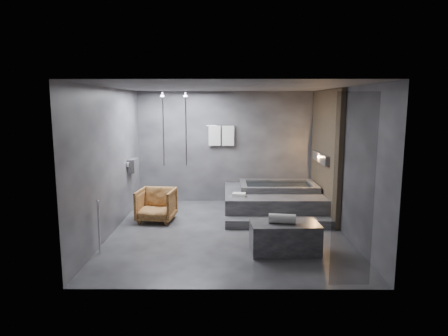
{
  "coord_description": "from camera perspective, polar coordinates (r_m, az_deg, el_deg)",
  "views": [
    {
      "loc": [
        -0.04,
        -7.59,
        2.5
      ],
      "look_at": [
        -0.07,
        0.3,
        1.22
      ],
      "focal_mm": 32.0,
      "sensor_mm": 36.0,
      "label": 1
    }
  ],
  "objects": [
    {
      "name": "tub_step",
      "position": [
        8.29,
        7.85,
        -7.77
      ],
      "size": [
        2.2,
        0.36,
        0.18
      ],
      "primitive_type": "cube",
      "color": "#2D2D30",
      "rests_on": "ground"
    },
    {
      "name": "rolled_towel",
      "position": [
        6.79,
        8.32,
        -7.18
      ],
      "size": [
        0.47,
        0.23,
        0.16
      ],
      "primitive_type": "cylinder",
      "rotation": [
        0.0,
        1.57,
        -0.17
      ],
      "color": "silver",
      "rests_on": "concrete_bench"
    },
    {
      "name": "tub_deck",
      "position": [
        9.38,
        6.93,
        -4.74
      ],
      "size": [
        2.2,
        2.0,
        0.5
      ],
      "primitive_type": "cube",
      "color": "#2D2D30",
      "rests_on": "ground"
    },
    {
      "name": "deck_towel",
      "position": [
        8.7,
        2.17,
        -3.83
      ],
      "size": [
        0.3,
        0.25,
        0.07
      ],
      "primitive_type": "cube",
      "rotation": [
        0.0,
        0.0,
        -0.19
      ],
      "color": "white",
      "rests_on": "tub_deck"
    },
    {
      "name": "concrete_bench",
      "position": [
        6.92,
        8.66,
        -9.79
      ],
      "size": [
        1.17,
        0.68,
        0.51
      ],
      "primitive_type": "cube",
      "rotation": [
        0.0,
        0.0,
        0.05
      ],
      "color": "#2D2D2F",
      "rests_on": "ground"
    },
    {
      "name": "driftwood_chair",
      "position": [
        8.7,
        -9.64,
        -5.21
      ],
      "size": [
        0.84,
        0.86,
        0.7
      ],
      "primitive_type": "imported",
      "rotation": [
        0.0,
        0.0,
        -0.12
      ],
      "color": "#4F2E13",
      "rests_on": "ground"
    },
    {
      "name": "room",
      "position": [
        7.88,
        3.4,
        3.6
      ],
      "size": [
        5.0,
        5.04,
        2.82
      ],
      "color": "#29292B",
      "rests_on": "ground"
    }
  ]
}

